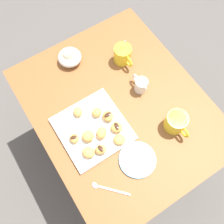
{
  "coord_description": "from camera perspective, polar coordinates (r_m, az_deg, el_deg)",
  "views": [
    {
      "loc": [
        0.39,
        -0.29,
        1.79
      ],
      "look_at": [
        0.01,
        -0.05,
        0.72
      ],
      "focal_mm": 40.88,
      "sensor_mm": 36.0,
      "label": 1
    }
  ],
  "objects": [
    {
      "name": "ground_plane",
      "position": [
        1.86,
        1.09,
        -7.63
      ],
      "size": [
        8.0,
        8.0,
        0.0
      ],
      "primitive_type": "plane",
      "color": "#514C47"
    },
    {
      "name": "dining_table",
      "position": [
        1.32,
        1.52,
        -1.15
      ],
      "size": [
        0.95,
        0.77,
        0.7
      ],
      "color": "brown",
      "rests_on": "ground_plane"
    },
    {
      "name": "pastry_plate_square",
      "position": [
        1.15,
        -4.34,
        -3.76
      ],
      "size": [
        0.29,
        0.29,
        0.02
      ],
      "primitive_type": "cube",
      "color": "silver",
      "rests_on": "dining_table"
    },
    {
      "name": "coffee_mug_yellow_left",
      "position": [
        1.28,
        2.43,
        12.78
      ],
      "size": [
        0.12,
        0.09,
        0.14
      ],
      "color": "yellow",
      "rests_on": "dining_table"
    },
    {
      "name": "coffee_mug_yellow_right",
      "position": [
        1.15,
        14.16,
        -2.18
      ],
      "size": [
        0.13,
        0.09,
        0.09
      ],
      "color": "yellow",
      "rests_on": "dining_table"
    },
    {
      "name": "cream_pitcher_white",
      "position": [
        1.2,
        6.48,
        6.08
      ],
      "size": [
        0.1,
        0.06,
        0.07
      ],
      "color": "silver",
      "rests_on": "dining_table"
    },
    {
      "name": "ice_cream_bowl",
      "position": [
        1.3,
        -9.49,
        12.11
      ],
      "size": [
        0.12,
        0.12,
        0.09
      ],
      "color": "silver",
      "rests_on": "dining_table"
    },
    {
      "name": "saucer_sky_left",
      "position": [
        1.11,
        5.69,
        -10.55
      ],
      "size": [
        0.16,
        0.16,
        0.01
      ],
      "primitive_type": "cylinder",
      "color": "#66A8DB",
      "rests_on": "dining_table"
    },
    {
      "name": "loose_spoon_near_saucer",
      "position": [
        1.09,
        -1.32,
        -16.69
      ],
      "size": [
        0.13,
        0.12,
        0.01
      ],
      "color": "silver",
      "rests_on": "dining_table"
    },
    {
      "name": "beignet_0",
      "position": [
        1.11,
        -5.39,
        -5.42
      ],
      "size": [
        0.07,
        0.07,
        0.04
      ],
      "primitive_type": "ellipsoid",
      "rotation": [
        0.0,
        0.0,
        0.38
      ],
      "color": "#D19347",
      "rests_on": "pastry_plate_square"
    },
    {
      "name": "beignet_1",
      "position": [
        1.11,
        -2.36,
        -4.72
      ],
      "size": [
        0.07,
        0.07,
        0.04
      ],
      "primitive_type": "ellipsoid",
      "rotation": [
        0.0,
        0.0,
        3.86
      ],
      "color": "#D19347",
      "rests_on": "pastry_plate_square"
    },
    {
      "name": "beignet_2",
      "position": [
        1.12,
        1.04,
        -3.46
      ],
      "size": [
        0.06,
        0.06,
        0.03
      ],
      "primitive_type": "ellipsoid",
      "rotation": [
        0.0,
        0.0,
        6.12
      ],
      "color": "#D19347",
      "rests_on": "pastry_plate_square"
    },
    {
      "name": "chocolate_drizzle_2",
      "position": [
        1.1,
        1.06,
        -3.16
      ],
      "size": [
        0.04,
        0.02,
        0.0
      ],
      "primitive_type": "ellipsoid",
      "rotation": [
        0.0,
        0.0,
        6.09
      ],
      "color": "#381E11",
      "rests_on": "beignet_2"
    },
    {
      "name": "beignet_3",
      "position": [
        1.14,
        -0.92,
        -0.96
      ],
      "size": [
        0.06,
        0.06,
        0.04
      ],
      "primitive_type": "ellipsoid",
      "rotation": [
        0.0,
        0.0,
        4.46
      ],
      "color": "#D19347",
      "rests_on": "pastry_plate_square"
    },
    {
      "name": "chocolate_drizzle_3",
      "position": [
        1.12,
        -0.93,
        -0.58
      ],
      "size": [
        0.02,
        0.03,
        0.0
      ],
      "primitive_type": "ellipsoid",
      "rotation": [
        0.0,
        0.0,
        4.71
      ],
      "color": "#381E11",
      "rests_on": "beignet_3"
    },
    {
      "name": "beignet_4",
      "position": [
        1.12,
        -8.45,
        -5.86
      ],
      "size": [
        0.06,
        0.06,
        0.03
      ],
      "primitive_type": "ellipsoid",
      "rotation": [
        0.0,
        0.0,
        1.07
      ],
      "color": "#D19347",
      "rests_on": "pastry_plate_square"
    },
    {
      "name": "chocolate_drizzle_4",
      "position": [
        1.1,
        -8.57,
        -5.6
      ],
      "size": [
        0.02,
        0.03,
        0.0
      ],
      "primitive_type": "ellipsoid",
      "rotation": [
        0.0,
        0.0,
        1.29
      ],
      "color": "#381E11",
      "rests_on": "beignet_4"
    },
    {
      "name": "beignet_5",
      "position": [
        1.09,
        -5.27,
        -9.01
      ],
      "size": [
        0.07,
        0.07,
        0.03
      ],
      "primitive_type": "ellipsoid",
      "rotation": [
        0.0,
        0.0,
        3.88
      ],
      "color": "#D19347",
      "rests_on": "pastry_plate_square"
    },
    {
      "name": "beignet_6",
      "position": [
        1.1,
        1.7,
        -6.18
      ],
      "size": [
        0.07,
        0.07,
        0.03
      ],
      "primitive_type": "ellipsoid",
      "rotation": [
        0.0,
        0.0,
        5.66
      ],
      "color": "#D19347",
      "rests_on": "pastry_plate_square"
    },
    {
      "name": "beignet_7",
      "position": [
        1.15,
        -7.67,
        0.01
      ],
      "size": [
        0.06,
        0.06,
        0.03
      ],
      "primitive_type": "ellipsoid",
      "rotation": [
        0.0,
        0.0,
        5.82
      ],
      "color": "#D19347",
      "rests_on": "pastry_plate_square"
    },
    {
      "name": "beignet_8",
      "position": [
        1.15,
        -3.43,
        -0.06
      ],
      "size": [
        0.06,
        0.06,
        0.03
      ],
      "primitive_type": "ellipsoid",
      "rotation": [
        0.0,
        0.0,
        0.51
      ],
      "color": "#D19347",
      "rests_on": "pastry_plate_square"
    },
    {
      "name": "beignet_9",
      "position": [
        1.09,
        -2.51,
        -8.39
      ],
      "size": [
        0.05,
        0.05,
        0.03
      ],
      "primitive_type": "ellipsoid",
      "rotation": [
        0.0,
        0.0,
        6.16
      ],
      "color": "#D19347",
      "rests_on": "pastry_plate_square"
    },
    {
      "name": "chocolate_drizzle_9",
      "position": [
        1.07,
        -2.55,
        -8.14
      ],
      "size": [
        0.03,
        0.02,
        0.0
      ],
      "primitive_type": "ellipsoid",
      "rotation": [
        0.0,
        0.0,
        6.37
      ],
      "color": "#381E11",
      "rests_on": "beignet_9"
    }
  ]
}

